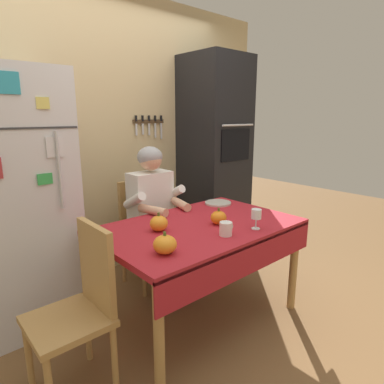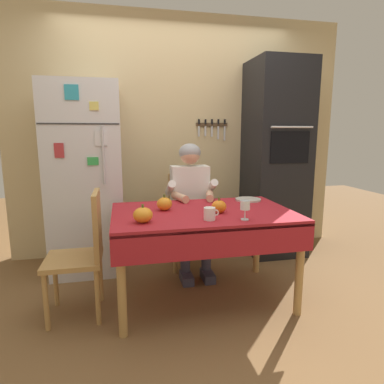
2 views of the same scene
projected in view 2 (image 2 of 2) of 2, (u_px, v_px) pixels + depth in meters
ground_plane at (205, 304)px, 2.61m from camera, size 10.00×10.00×0.00m
back_wall_assembly at (180, 137)px, 3.68m from camera, size 3.70×0.13×2.60m
refrigerator at (87, 179)px, 3.17m from camera, size 0.68×0.71×1.80m
wall_oven at (275, 160)px, 3.60m from camera, size 0.60×0.64×2.10m
dining_table at (203, 222)px, 2.56m from camera, size 1.40×0.90×0.74m
chair_behind_person at (187, 215)px, 3.36m from camera, size 0.40×0.40×0.93m
seated_person at (191, 197)px, 3.13m from camera, size 0.47×0.55×1.25m
chair_left_side at (84, 249)px, 2.38m from camera, size 0.40×0.40×0.93m
coffee_mug at (210, 214)px, 2.30m from camera, size 0.11×0.08×0.09m
wine_glass at (245, 206)px, 2.29m from camera, size 0.07×0.07×0.14m
pumpkin_large at (219, 207)px, 2.50m from camera, size 0.11×0.11×0.12m
pumpkin_medium at (143, 215)px, 2.23m from camera, size 0.13×0.13×0.13m
pumpkin_small at (164, 204)px, 2.58m from camera, size 0.12×0.12×0.13m
serving_tray at (248, 200)px, 2.96m from camera, size 0.23×0.23×0.02m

